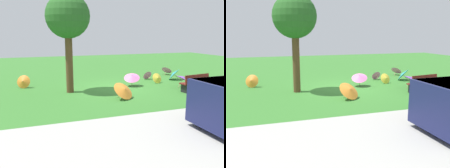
{
  "view_description": "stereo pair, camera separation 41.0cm",
  "coord_description": "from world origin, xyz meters",
  "views": [
    {
      "loc": [
        4.61,
        12.35,
        2.91
      ],
      "look_at": [
        0.81,
        1.78,
        0.6
      ],
      "focal_mm": 39.65,
      "sensor_mm": 36.0,
      "label": 1
    },
    {
      "loc": [
        4.22,
        12.48,
        2.91
      ],
      "look_at": [
        0.81,
        1.78,
        0.6
      ],
      "focal_mm": 39.65,
      "sensor_mm": 36.0,
      "label": 2
    }
  ],
  "objects": [
    {
      "name": "parasol_pink_0",
      "position": [
        -2.83,
        -1.68,
        0.28
      ],
      "size": [
        0.62,
        0.56,
        0.57
      ],
      "color": "tan",
      "rests_on": "ground"
    },
    {
      "name": "park_bench",
      "position": [
        -3.49,
        2.24,
        0.47
      ],
      "size": [
        1.65,
        0.71,
        0.9
      ],
      "color": "maroon",
      "rests_on": "ground"
    },
    {
      "name": "shade_tree",
      "position": [
        2.5,
        0.24,
        3.63
      ],
      "size": [
        2.13,
        2.13,
        4.78
      ],
      "color": "brown",
      "rests_on": "ground"
    },
    {
      "name": "parasol_orange_0",
      "position": [
        0.46,
        2.39,
        0.43
      ],
      "size": [
        1.22,
        1.16,
        0.81
      ],
      "color": "tan",
      "rests_on": "ground"
    },
    {
      "name": "road_strip",
      "position": [
        0.0,
        6.69,
        0.0
      ],
      "size": [
        40.0,
        4.34,
        0.01
      ],
      "primitive_type": "cube",
      "color": "#B2AFA8",
      "rests_on": "ground"
    },
    {
      "name": "ground",
      "position": [
        0.0,
        0.0,
        0.0
      ],
      "size": [
        40.0,
        40.0,
        0.0
      ],
      "primitive_type": "plane",
      "color": "#387A2D"
    },
    {
      "name": "parasol_orange_2",
      "position": [
        4.72,
        -1.52,
        0.37
      ],
      "size": [
        0.83,
        0.81,
        0.74
      ],
      "color": "tan",
      "rests_on": "ground"
    },
    {
      "name": "parasol_purple_0",
      "position": [
        -3.52,
        1.18,
        0.54
      ],
      "size": [
        0.9,
        0.92,
        0.78
      ],
      "color": "tan",
      "rests_on": "ground"
    },
    {
      "name": "parasol_teal_0",
      "position": [
        -4.33,
        -0.96,
        0.39
      ],
      "size": [
        1.16,
        1.16,
        0.78
      ],
      "color": "tan",
      "rests_on": "ground"
    },
    {
      "name": "parasol_pink_1",
      "position": [
        -5.01,
        -2.81,
        0.38
      ],
      "size": [
        0.93,
        0.96,
        0.68
      ],
      "color": "tan",
      "rests_on": "ground"
    },
    {
      "name": "parasol_pink_2",
      "position": [
        -0.99,
        0.0,
        0.55
      ],
      "size": [
        1.17,
        1.17,
        0.84
      ],
      "color": "tan",
      "rests_on": "ground"
    },
    {
      "name": "parasol_yellow_0",
      "position": [
        -2.8,
        -0.3,
        0.31
      ],
      "size": [
        0.68,
        0.64,
        0.62
      ],
      "color": "tan",
      "rests_on": "ground"
    }
  ]
}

